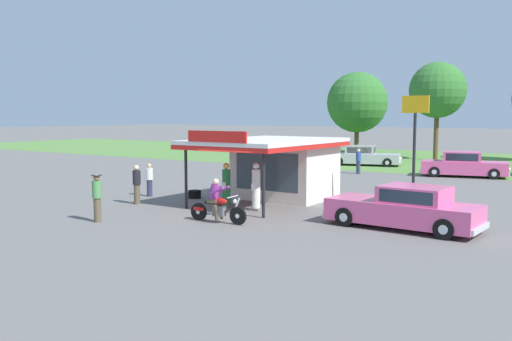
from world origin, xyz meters
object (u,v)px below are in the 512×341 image
Objects in this scene: roadside_pole_sign at (415,132)px; bystander_strolling_foreground at (97,196)px; parked_car_back_row_far_right at (363,157)px; parked_car_second_row_spare at (282,156)px; parked_car_back_row_centre_right at (463,165)px; bystander_admiring_sedan at (358,161)px; featured_classic_sedan at (405,209)px; gas_pump_nearside at (226,187)px; bystander_standing_back_lot at (137,184)px; spare_tire_stack at (195,194)px; motorcycle_with_rider at (217,204)px; bystander_chatting_near_pumps at (149,179)px; gas_pump_offside at (256,189)px.

bystander_strolling_foreground is at bearing -132.50° from roadside_pole_sign.
parked_car_back_row_far_right is 6.27m from parked_car_second_row_spare.
parked_car_back_row_centre_right is 3.34× the size of bystander_admiring_sedan.
bystander_strolling_foreground is at bearing -152.04° from featured_classic_sedan.
bystander_strolling_foreground is (6.76, -23.65, 0.26)m from parked_car_second_row_spare.
parked_car_back_row_far_right is (-2.92, 21.08, -0.16)m from gas_pump_nearside.
parked_car_back_row_far_right reaches higher than featured_classic_sedan.
spare_tire_stack is (0.93, 2.71, -0.71)m from bystander_standing_back_lot.
bystander_admiring_sedan is at bearing 118.74° from featured_classic_sedan.
bystander_admiring_sedan is 0.95× the size of bystander_strolling_foreground.
bystander_strolling_foreground is 12.68m from roadside_pole_sign.
motorcycle_with_rider is 0.44× the size of featured_classic_sedan.
parked_car_second_row_spare is (-16.28, 18.60, -0.02)m from featured_classic_sedan.
parked_car_back_row_centre_right is 18.07m from spare_tire_stack.
gas_pump_nearside is at bearing -22.55° from spare_tire_stack.
parked_car_back_row_far_right is 3.51× the size of bystander_admiring_sedan.
bystander_chatting_near_pumps reaches higher than featured_classic_sedan.
featured_classic_sedan is 10.46m from spare_tire_stack.
bystander_admiring_sedan is at bearing -22.31° from parked_car_second_row_spare.
parked_car_back_row_far_right is 9.53× the size of spare_tire_stack.
gas_pump_offside is at bearing 57.18° from bystander_strolling_foreground.
roadside_pole_sign is at bearing 17.82° from bystander_chatting_near_pumps.
featured_classic_sedan is (7.67, -0.15, -0.16)m from gas_pump_nearside.
bystander_admiring_sedan is 13.62m from roadside_pole_sign.
motorcycle_with_rider is 1.35× the size of bystander_strolling_foreground.
parked_car_second_row_spare is 21.11m from roadside_pole_sign.
gas_pump_offside is 17.71m from parked_car_back_row_centre_right.
parked_car_back_row_centre_right is at bearing 18.55° from bystander_admiring_sedan.
gas_pump_offside is at bearing 17.22° from bystander_standing_back_lot.
parked_car_back_row_centre_right is (-2.32, 17.43, 0.04)m from featured_classic_sedan.
bystander_chatting_near_pumps is at bearing -120.95° from parked_car_back_row_centre_right.
gas_pump_offside is 0.34× the size of parked_car_back_row_far_right.
featured_classic_sedan is 0.97× the size of parked_car_back_row_centre_right.
bystander_standing_back_lot is at bearing -162.78° from gas_pump_offside.
bystander_admiring_sedan is 2.72× the size of spare_tire_stack.
parked_car_second_row_spare is (-10.38, 21.33, 0.01)m from motorcycle_with_rider.
motorcycle_with_rider is 5.56m from bystander_standing_back_lot.
parked_car_back_row_centre_right is 20.90m from bystander_standing_back_lot.
bystander_chatting_near_pumps is at bearing 118.09° from bystander_strolling_foreground.
roadside_pole_sign is 7.68× the size of spare_tire_stack.
featured_classic_sedan is 17.54m from bystander_admiring_sedan.
motorcycle_with_rider is at bearing -124.93° from roadside_pole_sign.
gas_pump_offside is at bearing -102.55° from parked_car_back_row_centre_right.
spare_tire_stack is (-4.20, 1.12, -0.70)m from gas_pump_offside.
spare_tire_stack is at bearing 157.45° from gas_pump_nearside.
featured_classic_sedan is at bearing -1.42° from gas_pump_offside.
gas_pump_offside is 0.42× the size of roadside_pole_sign.
bystander_standing_back_lot is (1.18, -1.93, 0.08)m from bystander_chatting_near_pumps.
spare_tire_stack is at bearing -71.17° from parked_car_second_row_spare.
motorcycle_with_rider is at bearing -155.15° from featured_classic_sedan.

